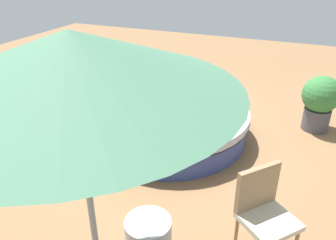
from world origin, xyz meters
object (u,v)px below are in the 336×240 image
Objects in this scene: throw_pillow_0 at (120,101)px; planter at (320,100)px; patio_chair at (263,207)px; side_table at (148,236)px; round_bed at (168,122)px; patio_umbrella at (72,65)px; throw_pillow_1 at (159,129)px.

throw_pillow_0 is 3.54m from planter.
patio_chair is 1.25m from side_table.
round_bed is 2.69m from patio_chair.
side_table is at bearing 66.89° from planter.
patio_umbrella reaches higher than round_bed.
throw_pillow_0 is at bearing -62.50° from patio_umbrella.
patio_umbrella is 2.50× the size of planter.
throw_pillow_0 is 0.16× the size of patio_umbrella.
patio_umbrella is 5.09× the size of side_table.
planter reaches higher than side_table.
patio_umbrella is (-1.57, 3.02, 1.72)m from throw_pillow_0.
side_table is at bearing 108.18° from round_bed.
planter is 2.03× the size of side_table.
patio_chair is at bearing 80.86° from planter.
throw_pillow_0 is at bearing -81.94° from patio_chair.
round_bed reaches higher than side_table.
patio_chair reaches higher than throw_pillow_1.
throw_pillow_1 is at bearing -69.57° from side_table.
planter is (-2.17, -2.14, -0.03)m from throw_pillow_1.
planter is at bearing -151.72° from round_bed.
planter reaches higher than patio_chair.
patio_umbrella is (1.12, 1.32, 1.77)m from patio_chair.
side_table is (-0.05, -0.79, -2.11)m from patio_umbrella.
throw_pillow_1 is at bearing 103.91° from round_bed.
patio_umbrella is at bearing 86.43° from side_table.
round_bed is at bearing -71.82° from side_table.
round_bed is at bearing 28.28° from planter.
throw_pillow_1 reaches higher than round_bed.
throw_pillow_1 is 0.50× the size of patio_chair.
patio_chair is 2.48m from patio_umbrella.
patio_chair is at bearing 147.78° from throw_pillow_0.
patio_umbrella is at bearing -0.03° from patio_chair.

